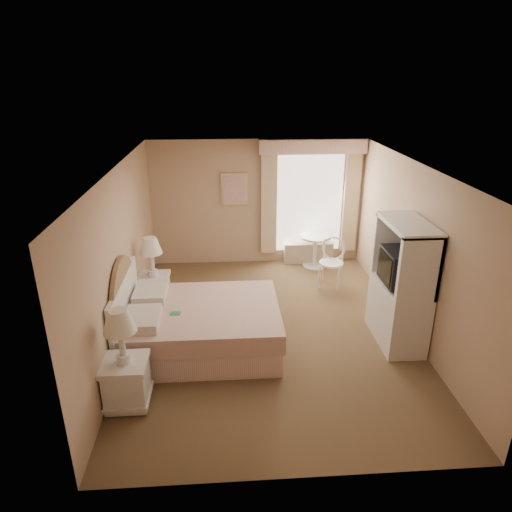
{
  "coord_description": "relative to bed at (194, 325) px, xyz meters",
  "views": [
    {
      "loc": [
        -0.64,
        -6.02,
        3.69
      ],
      "look_at": [
        -0.19,
        0.3,
        1.11
      ],
      "focal_mm": 32.0,
      "sensor_mm": 36.0,
      "label": 1
    }
  ],
  "objects": [
    {
      "name": "room",
      "position": [
        1.12,
        0.38,
        0.89
      ],
      "size": [
        4.21,
        5.51,
        2.51
      ],
      "color": "brown",
      "rests_on": "ground"
    },
    {
      "name": "window",
      "position": [
        2.17,
        3.04,
        0.98
      ],
      "size": [
        2.05,
        0.22,
        2.51
      ],
      "color": "white",
      "rests_on": "room"
    },
    {
      "name": "framed_art",
      "position": [
        0.67,
        3.09,
        1.19
      ],
      "size": [
        0.52,
        0.04,
        0.62
      ],
      "color": "#DAB486",
      "rests_on": "room"
    },
    {
      "name": "bed",
      "position": [
        0.0,
        0.0,
        0.0
      ],
      "size": [
        2.16,
        1.7,
        1.5
      ],
      "color": "#E19C92",
      "rests_on": "room"
    },
    {
      "name": "nightstand_near",
      "position": [
        -0.72,
        -1.16,
        0.11
      ],
      "size": [
        0.52,
        0.52,
        1.25
      ],
      "color": "white",
      "rests_on": "room"
    },
    {
      "name": "nightstand_far",
      "position": [
        -0.72,
        1.23,
        0.1
      ],
      "size": [
        0.51,
        0.51,
        1.23
      ],
      "color": "white",
      "rests_on": "room"
    },
    {
      "name": "round_table",
      "position": [
        2.26,
        2.78,
        0.08
      ],
      "size": [
        0.62,
        0.62,
        0.66
      ],
      "color": "white",
      "rests_on": "room"
    },
    {
      "name": "cafe_chair",
      "position": [
        2.4,
        1.9,
        0.17
      ],
      "size": [
        0.57,
        0.57,
        0.91
      ],
      "rotation": [
        0.0,
        0.0,
        -0.4
      ],
      "color": "white",
      "rests_on": "room"
    },
    {
      "name": "armoire",
      "position": [
        2.93,
        -0.01,
        0.4
      ],
      "size": [
        0.55,
        1.1,
        1.82
      ],
      "color": "white",
      "rests_on": "room"
    }
  ]
}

